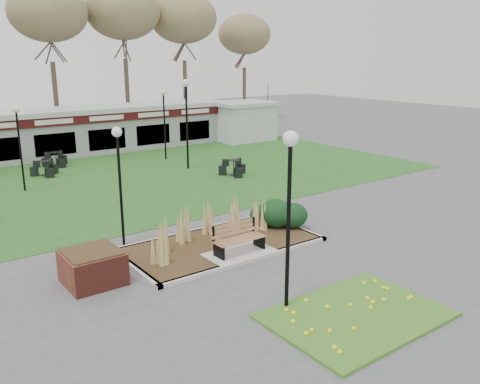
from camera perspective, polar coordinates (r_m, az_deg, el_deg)
ground at (r=15.95m, az=0.28°, el=-7.36°), size 100.00×100.00×0.00m
lawn at (r=26.12m, az=-15.64°, el=1.07°), size 34.00×16.00×0.02m
flower_bed at (r=12.88m, az=12.91°, el=-13.21°), size 4.20×3.00×0.16m
planting_bed at (r=17.55m, az=0.99°, el=-3.95°), size 6.75×3.40×1.27m
park_bench at (r=15.92m, az=-0.26°, el=-5.13°), size 1.70×0.66×0.93m
brick_planter at (r=14.68m, az=-16.22°, el=-8.05°), size 1.50×1.50×0.95m
food_pavilion at (r=33.30m, az=-20.81°, el=6.17°), size 24.60×3.40×2.90m
service_hut at (r=37.53m, az=0.42°, el=8.01°), size 4.40×3.40×2.83m
tree_backdrop at (r=40.84m, az=-25.02°, el=16.96°), size 47.24×5.24×10.36m
lamp_post_near_left at (r=16.60m, az=-13.47°, el=3.48°), size 0.33×0.33×3.94m
lamp_post_near_right at (r=11.87m, az=5.58°, el=1.11°), size 0.37×0.37×4.45m
lamp_post_mid_right at (r=27.80m, az=-6.04°, el=9.77°), size 0.40×0.40×4.86m
lamp_post_far_right at (r=30.55m, az=-8.54°, el=9.23°), size 0.35×0.35×4.18m
lamp_post_far_left at (r=25.09m, az=-23.66°, el=6.46°), size 0.33×0.33×3.93m
bistro_set_b at (r=30.56m, az=-19.91°, el=3.25°), size 1.49×1.40×0.80m
bistro_set_c at (r=28.31m, az=-20.98°, el=2.25°), size 1.47×1.30×0.78m
bistro_set_d at (r=26.54m, az=-0.70°, el=2.48°), size 1.47×1.47×0.81m
patio_umbrella at (r=38.87m, az=3.12°, el=8.80°), size 2.31×2.36×2.88m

